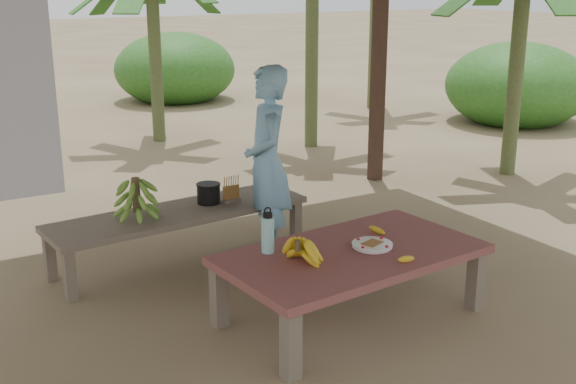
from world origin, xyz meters
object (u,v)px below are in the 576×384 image
plate (372,245)px  water_flask (268,233)px  bench (180,217)px  ripe_banana_bunch (298,251)px  woman (267,163)px  work_table (352,259)px  cooking_pot (209,194)px

plate → water_flask: bearing=156.3°
bench → ripe_banana_bunch: (0.17, -1.60, 0.20)m
plate → water_flask: (-0.67, 0.29, 0.12)m
plate → woman: size_ratio=0.17×
work_table → plate: plate is taller
water_flask → woman: bearing=61.0°
work_table → ripe_banana_bunch: 0.48m
plate → water_flask: water_flask is taller
water_flask → woman: 1.24m
bench → ripe_banana_bunch: 1.63m
work_table → woman: woman is taller
water_flask → cooking_pot: size_ratio=1.66×
ripe_banana_bunch → woman: size_ratio=0.18×
plate → water_flask: 0.74m
cooking_pot → woman: (0.41, -0.31, 0.28)m
plate → cooking_pot: 1.74m
bench → plate: 1.79m
work_table → bench: size_ratio=0.84×
work_table → cooking_pot: (-0.32, 1.65, 0.10)m
ripe_banana_bunch → plate: ripe_banana_bunch is taller
ripe_banana_bunch → water_flask: water_flask is taller
plate → cooking_pot: cooking_pot is taller
ripe_banana_bunch → water_flask: (-0.06, 0.29, 0.05)m
plate → bench: bearing=115.7°
water_flask → woman: woman is taller
cooking_pot → woman: 0.58m
work_table → woman: size_ratio=1.15×
bench → water_flask: (0.11, -1.32, 0.24)m
bench → woman: (0.70, -0.25, 0.42)m
woman → work_table: bearing=15.9°
work_table → bench: bearing=106.6°
plate → water_flask: size_ratio=0.88×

